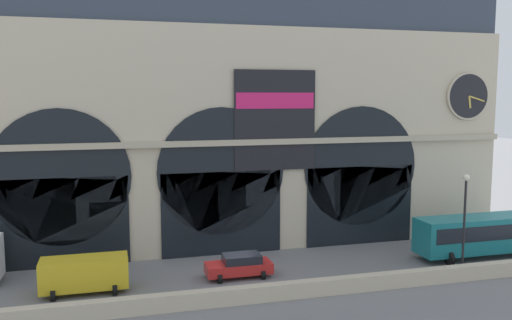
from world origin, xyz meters
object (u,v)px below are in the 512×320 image
at_px(car_center, 239,265).
at_px(street_lamp_quayside, 465,211).
at_px(bus_east, 486,233).
at_px(van_midwest, 84,273).

relative_size(car_center, street_lamp_quayside, 0.64).
height_order(car_center, street_lamp_quayside, street_lamp_quayside).
xyz_separation_m(car_center, bus_east, (18.92, -0.41, 0.98)).
relative_size(van_midwest, street_lamp_quayside, 0.75).
bearing_deg(street_lamp_quayside, bus_east, 36.59).
bearing_deg(bus_east, car_center, 178.76).
relative_size(van_midwest, bus_east, 0.47).
distance_m(car_center, bus_east, 18.95).
xyz_separation_m(van_midwest, street_lamp_quayside, (24.39, -3.38, 3.17)).
bearing_deg(car_center, street_lamp_quayside, -14.08).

